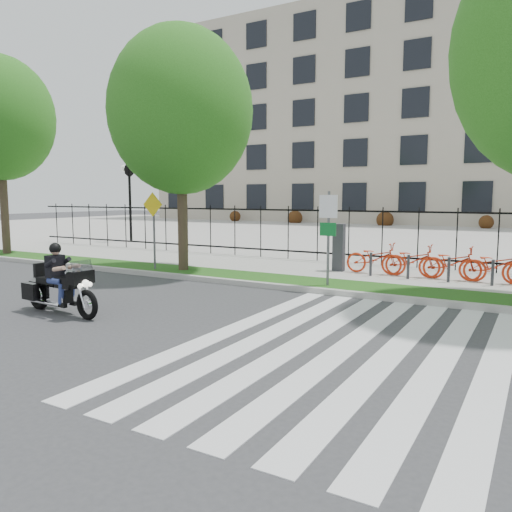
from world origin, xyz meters
The scene contains 14 objects.
ground centered at (0.00, 0.00, 0.00)m, with size 120.00×120.00×0.00m, color #353537.
curb centered at (0.00, 4.10, 0.07)m, with size 60.00×0.20×0.15m, color #A2A199.
grass_verge centered at (0.00, 4.95, 0.07)m, with size 60.00×1.50×0.15m, color #194C13.
sidewalk centered at (0.00, 7.45, 0.07)m, with size 60.00×3.50×0.15m, color #ADA9A1.
plaza centered at (0.00, 25.00, 0.05)m, with size 80.00×34.00×0.10m, color #ADA9A1.
crosswalk_stripes centered at (4.83, 0.00, 0.01)m, with size 5.70×8.00×0.01m, color silver, non-canonical shape.
iron_fence centered at (0.00, 9.20, 1.15)m, with size 30.00×0.06×2.00m, color black, non-canonical shape.
office_building centered at (0.00, 44.92, 9.97)m, with size 60.00×21.90×20.15m.
lamp_post_left centered at (-12.00, 12.00, 3.21)m, with size 1.06×0.70×4.25m.
street_tree_1 centered at (-2.88, 4.95, 5.16)m, with size 4.53×4.53×7.63m.
bike_share_station centered at (5.46, 7.20, 0.64)m, with size 7.80×0.86×1.50m.
sign_pole_regulatory centered at (2.27, 4.58, 1.74)m, with size 0.50×0.09×2.50m.
sign_pole_warning centered at (-3.78, 4.58, 1.74)m, with size 0.78×0.09×2.49m.
motorcycle_rider centered at (-1.68, -0.76, 0.61)m, with size 2.39×0.75×1.84m.
Camera 1 is at (7.20, -7.75, 2.51)m, focal length 35.00 mm.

